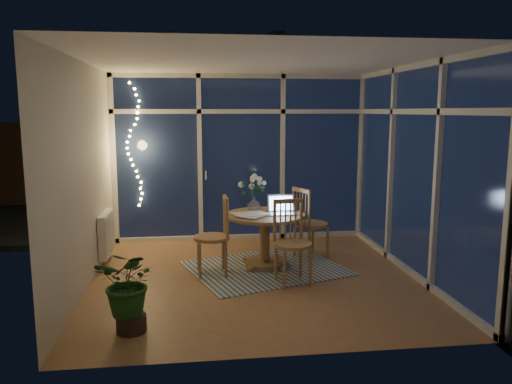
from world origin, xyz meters
TOP-DOWN VIEW (x-y plane):
  - floor at (0.00, 0.00)m, footprint 4.00×4.00m
  - ceiling at (0.00, 0.00)m, footprint 4.00×4.00m
  - wall_back at (0.00, 2.00)m, footprint 4.00×0.04m
  - wall_front at (0.00, -2.00)m, footprint 4.00×0.04m
  - wall_left at (-2.00, 0.00)m, footprint 0.04×4.00m
  - wall_right at (2.00, 0.00)m, footprint 0.04×4.00m
  - window_wall_back at (0.00, 1.96)m, footprint 4.00×0.10m
  - window_wall_right at (1.96, 0.00)m, footprint 0.10×4.00m
  - radiator at (-1.94, 0.90)m, footprint 0.10×0.70m
  - fairy_lights at (-1.65, 1.88)m, footprint 0.24×0.10m
  - garden_patio at (0.50, 5.00)m, footprint 12.00×6.00m
  - garden_fence at (0.00, 5.50)m, footprint 11.00×0.08m
  - neighbour_roof at (0.30, 8.50)m, footprint 7.00×3.00m
  - garden_shrubs at (-0.80, 3.40)m, footprint 0.90×0.90m
  - rug at (0.16, 0.36)m, footprint 2.27×2.03m
  - dining_table at (0.16, 0.46)m, footprint 1.31×1.31m
  - chair_left at (-0.55, 0.20)m, footprint 0.48×0.48m
  - chair_right at (0.85, 0.75)m, footprint 0.63×0.63m
  - chair_front at (0.39, -0.25)m, footprint 0.53×0.53m
  - laptop at (0.39, 0.42)m, footprint 0.37×0.31m
  - flower_vase at (0.04, 0.67)m, footprint 0.26×0.26m
  - bowl at (0.53, 0.64)m, footprint 0.19×0.19m
  - newspapers at (-0.02, 0.37)m, footprint 0.53×0.50m
  - phone at (0.24, 0.43)m, footprint 0.11×0.10m
  - potted_plant at (-1.36, -1.35)m, footprint 0.67×0.63m

SIDE VIEW (x-z plane):
  - garden_patio at x=0.50m, z-range -0.11..-0.01m
  - floor at x=0.00m, z-range 0.00..0.00m
  - rug at x=0.16m, z-range 0.00..0.01m
  - dining_table at x=0.16m, z-range 0.00..0.71m
  - potted_plant at x=-1.36m, z-range 0.00..0.76m
  - radiator at x=-1.94m, z-range 0.11..0.69m
  - garden_shrubs at x=-0.80m, z-range 0.00..0.90m
  - chair_left at x=-0.55m, z-range 0.00..1.01m
  - chair_front at x=0.39m, z-range 0.00..1.01m
  - chair_right at x=0.85m, z-range 0.00..1.02m
  - phone at x=0.24m, z-range 0.71..0.72m
  - newspapers at x=-0.02m, z-range 0.71..0.73m
  - bowl at x=0.53m, z-range 0.71..0.75m
  - flower_vase at x=0.04m, z-range 0.71..0.92m
  - laptop at x=0.39m, z-range 0.71..0.97m
  - garden_fence at x=0.00m, z-range 0.00..1.80m
  - wall_back at x=0.00m, z-range 0.00..2.60m
  - wall_front at x=0.00m, z-range 0.00..2.60m
  - wall_left at x=-2.00m, z-range 0.00..2.60m
  - wall_right at x=2.00m, z-range 0.00..2.60m
  - window_wall_back at x=0.00m, z-range 0.00..2.60m
  - window_wall_right at x=1.96m, z-range 0.00..2.60m
  - fairy_lights at x=-1.65m, z-range 0.60..2.45m
  - neighbour_roof at x=0.30m, z-range 1.10..3.30m
  - ceiling at x=0.00m, z-range 2.60..2.60m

